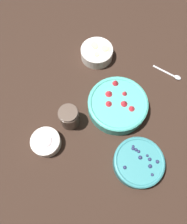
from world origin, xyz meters
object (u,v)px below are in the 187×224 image
object	(u,v)px
bowl_strawberries	(118,104)
bowl_blueberries	(138,162)
bowl_bananas	(97,52)
jar_chocolate	(69,117)
bowl_cream	(46,142)

from	to	relation	value
bowl_strawberries	bowl_blueberries	bearing A→B (deg)	29.17
bowl_bananas	jar_chocolate	world-z (taller)	jar_chocolate
bowl_blueberries	bowl_cream	distance (m)	0.36
bowl_blueberries	bowl_bananas	world-z (taller)	bowl_blueberries
bowl_blueberries	bowl_strawberries	bearing A→B (deg)	-150.83
bowl_cream	jar_chocolate	size ratio (longest dim) A/B	1.18
bowl_blueberries	jar_chocolate	bearing A→B (deg)	-110.52
bowl_strawberries	jar_chocolate	size ratio (longest dim) A/B	2.54
bowl_bananas	bowl_cream	bearing A→B (deg)	-12.26
bowl_strawberries	bowl_cream	xyz separation A→B (m)	(0.22, -0.24, -0.01)
bowl_strawberries	bowl_bananas	xyz separation A→B (m)	(-0.24, -0.14, -0.00)
bowl_blueberries	bowl_bananas	bearing A→B (deg)	-150.11
bowl_bananas	jar_chocolate	size ratio (longest dim) A/B	1.53
bowl_cream	bowl_strawberries	bearing A→B (deg)	131.84
bowl_strawberries	bowl_bananas	size ratio (longest dim) A/B	1.66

